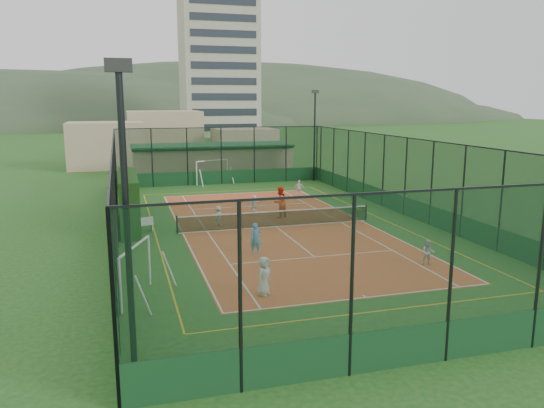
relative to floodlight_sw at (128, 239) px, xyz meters
The scene contains 21 objects.
ground 19.15m from the floodlight_sw, 62.61° to the left, with size 300.00×300.00×0.00m, color #1B4D1A.
court_slab 19.14m from the floodlight_sw, 62.61° to the left, with size 11.17×23.97×0.01m, color #AD4526.
tennis_net 19.04m from the floodlight_sw, 62.61° to the left, with size 11.67×0.12×1.06m, color black, non-canonical shape.
perimeter_fence 18.77m from the floodlight_sw, 62.61° to the left, with size 18.12×34.12×5.00m, color black, non-canonical shape.
floodlight_sw is the anchor object (origin of this frame).
floodlight_ne 37.39m from the floodlight_sw, 62.61° to the left, with size 0.60×0.26×8.25m, color black, non-canonical shape.
clubhouse 39.63m from the floodlight_sw, 77.44° to the left, with size 15.20×7.20×3.15m, color tan, non-canonical shape.
apartment_tower 101.31m from the floodlight_sw, 78.20° to the left, with size 15.00×12.00×30.00m, color beige.
distant_hills 166.87m from the floodlight_sw, 87.04° to the left, with size 200.00×60.00×24.00m, color #384C33, non-canonical shape.
hedge_left 19.24m from the floodlight_sw, 89.10° to the left, with size 1.07×7.11×3.11m, color black.
white_bench 17.87m from the floodlight_sw, 87.38° to the left, with size 1.60×0.44×0.90m, color white, non-canonical shape.
futsal_goal_near 7.75m from the floodlight_sw, 87.76° to the left, with size 0.91×3.13×2.02m, color white, non-canonical shape.
futsal_goal_far 34.94m from the floodlight_sw, 77.04° to the left, with size 3.23×0.94×2.09m, color white, non-canonical shape.
child_near_left 8.51m from the floodlight_sw, 50.63° to the left, with size 0.74×0.48×1.52m, color silver.
child_near_mid 13.42m from the floodlight_sw, 62.27° to the left, with size 0.56×0.36×1.52m, color #498CD1.
child_near_right 15.54m from the floodlight_sw, 30.24° to the left, with size 0.58×0.45×1.18m, color silver.
child_far_left 18.92m from the floodlight_sw, 73.23° to the left, with size 0.77×0.44×1.19m, color silver.
child_far_right 28.86m from the floodlight_sw, 62.81° to the left, with size 0.77×0.32×1.31m, color white.
child_far_back 22.76m from the floodlight_sw, 68.21° to the left, with size 1.10×0.35×1.18m, color white.
coach 21.42m from the floodlight_sw, 63.26° to the left, with size 0.97×0.76×2.00m, color red.
tennis_balls 19.58m from the floodlight_sw, 66.84° to the left, with size 4.36×1.15×0.07m.
Camera 1 is at (-8.69, -29.12, 7.34)m, focal length 35.00 mm.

